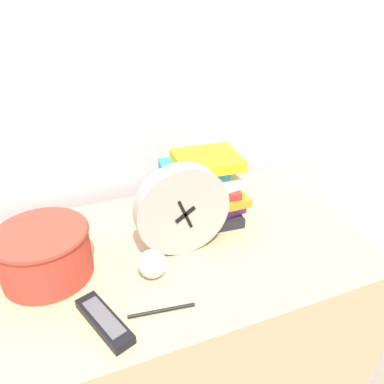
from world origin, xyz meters
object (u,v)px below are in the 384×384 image
object	(u,v)px
desk_clock	(182,210)
book_stack	(200,192)
basket	(44,252)
crumpled_paper_ball	(153,264)
pen	(162,311)
tv_remote	(104,321)

from	to	relation	value
desk_clock	book_stack	world-z (taller)	desk_clock
desk_clock	basket	bearing A→B (deg)	174.67
desk_clock	crumpled_paper_ball	distance (m)	0.15
desk_clock	book_stack	xyz separation A→B (m)	(0.09, 0.11, -0.02)
desk_clock	pen	size ratio (longest dim) A/B	1.66
pen	crumpled_paper_ball	bearing A→B (deg)	81.90
desk_clock	book_stack	distance (m)	0.15
desk_clock	pen	xyz separation A→B (m)	(-0.12, -0.18, -0.12)
basket	crumpled_paper_ball	distance (m)	0.25
crumpled_paper_ball	pen	bearing A→B (deg)	-98.10
tv_remote	pen	world-z (taller)	tv_remote
book_stack	tv_remote	distance (m)	0.44
desk_clock	tv_remote	world-z (taller)	desk_clock
tv_remote	crumpled_paper_ball	distance (m)	0.17
book_stack	pen	world-z (taller)	book_stack
basket	desk_clock	bearing A→B (deg)	-5.33
book_stack	basket	bearing A→B (deg)	-169.64
desk_clock	crumpled_paper_ball	size ratio (longest dim) A/B	3.48
basket	tv_remote	size ratio (longest dim) A/B	1.28
desk_clock	basket	distance (m)	0.34
tv_remote	crumpled_paper_ball	bearing A→B (deg)	37.73
basket	pen	world-z (taller)	basket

